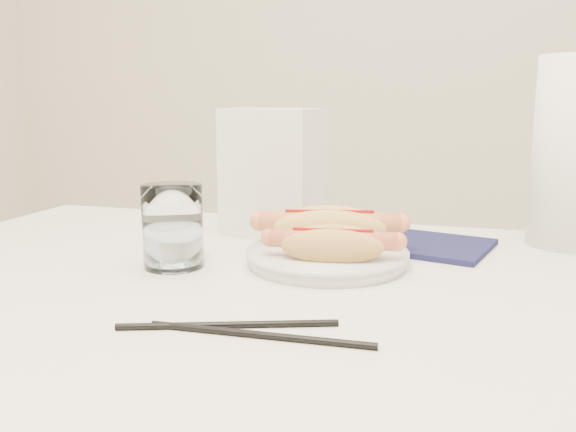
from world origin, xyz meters
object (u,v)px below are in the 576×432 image
(water_glass, at_px, (173,226))
(hotdog_right, at_px, (333,245))
(table, at_px, (275,326))
(hotdog_left, at_px, (329,228))
(napkin_box, at_px, (272,173))
(plate, at_px, (327,259))

(water_glass, bearing_deg, hotdog_right, 6.77)
(table, distance_m, water_glass, 0.19)
(table, xyz_separation_m, hotdog_right, (0.06, 0.05, 0.10))
(hotdog_left, xyz_separation_m, napkin_box, (-0.12, 0.11, 0.06))
(plate, xyz_separation_m, water_glass, (-0.20, -0.07, 0.05))
(plate, distance_m, hotdog_right, 0.05)
(table, distance_m, plate, 0.12)
(table, relative_size, hotdog_right, 7.16)
(hotdog_left, relative_size, hotdog_right, 1.21)
(hotdog_left, xyz_separation_m, water_glass, (-0.19, -0.11, 0.01))
(table, height_order, hotdog_right, hotdog_right)
(table, relative_size, hotdog_left, 5.92)
(hotdog_left, bearing_deg, water_glass, -163.44)
(plate, height_order, napkin_box, napkin_box)
(table, height_order, napkin_box, napkin_box)
(water_glass, bearing_deg, hotdog_left, 28.91)
(hotdog_left, distance_m, napkin_box, 0.18)
(hotdog_left, height_order, water_glass, water_glass)
(plate, xyz_separation_m, hotdog_left, (-0.01, 0.04, 0.03))
(hotdog_left, relative_size, water_glass, 1.79)
(table, xyz_separation_m, water_glass, (-0.15, 0.02, 0.12))
(table, relative_size, napkin_box, 5.70)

